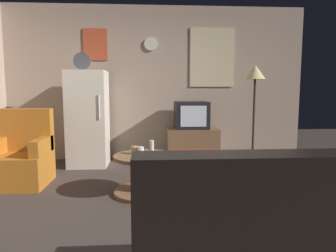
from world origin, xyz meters
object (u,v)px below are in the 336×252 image
Objects in this scene: tv_stand at (192,145)px; mug_ceramic_tan at (135,150)px; mug_ceramic_white at (141,151)px; book_stack at (229,160)px; fridge at (88,118)px; remote_control at (147,153)px; crt_tv at (191,115)px; armchair at (21,158)px; standing_lamp at (255,80)px; couch at (285,250)px; wine_glass at (152,146)px; coffee_table at (145,174)px.

tv_stand is 9.33× the size of mug_ceramic_tan.
mug_ceramic_white is 2.04m from book_stack.
fridge is 1.66m from mug_ceramic_white.
fridge is at bearing 152.75° from remote_control.
crt_tv is 0.56× the size of armchair.
couch is at bearing -105.97° from standing_lamp.
standing_lamp is at bearing 34.49° from wine_glass.
armchair is (-1.61, 0.39, -0.13)m from remote_control.
tv_stand is 1.71m from mug_ceramic_tan.
tv_stand is 1.63m from remote_control.
armchair reaches higher than coffee_table.
coffee_table is at bearing -143.79° from standing_lamp.
mug_ceramic_white is at bearing -141.02° from wine_glass.
book_stack is at bearing 17.71° from armchair.
fridge is 3.28× the size of crt_tv.
standing_lamp is at bearing -15.60° from tv_stand.
tv_stand is 1.56× the size of crt_tv.
crt_tv is (-0.02, -0.00, 0.51)m from tv_stand.
mug_ceramic_white is 2.12m from couch.
tv_stand is 1.57m from wine_glass.
armchair is at bearing -166.64° from standing_lamp.
armchair is at bearing -165.71° from remote_control.
armchair is at bearing 163.84° from mug_ceramic_white.
armchair is at bearing -162.29° from book_stack.
couch is (0.93, -1.98, -0.19)m from mug_ceramic_tan.
couch is (-0.90, -3.16, -1.05)m from standing_lamp.
coffee_table is 8.00× the size of mug_ceramic_tan.
fridge is 1.64m from wine_glass.
wine_glass is at bearing 38.98° from mug_ceramic_white.
couch is at bearing -64.75° from mug_ceramic_tan.
coffee_table reaches higher than book_stack.
coffee_table is at bearing 113.27° from couch.
book_stack is (1.42, 1.39, -0.46)m from mug_ceramic_white.
mug_ceramic_white is (0.86, -1.40, -0.25)m from fridge.
fridge is at bearing -176.77° from tv_stand.
coffee_table is (-1.72, -1.26, -1.13)m from standing_lamp.
fridge is at bearing 122.27° from coffee_table.
fridge is 2.39m from book_stack.
mug_ceramic_tan is 0.15m from remote_control.
fridge is at bearing 176.33° from standing_lamp.
book_stack is at bearing 45.90° from coffee_table.
coffee_table is 1.98m from book_stack.
book_stack is (0.60, -0.10, -0.24)m from tv_stand.
tv_stand is (1.68, 0.09, -0.47)m from fridge.
armchair is 4.49× the size of book_stack.
armchair is 3.11m from book_stack.
coffee_table is at bearing -122.37° from wine_glass.
coffee_table is (-0.76, -1.52, -0.56)m from crt_tv.
fridge is at bearing 117.32° from couch.
standing_lamp is at bearing 13.36° from armchair.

